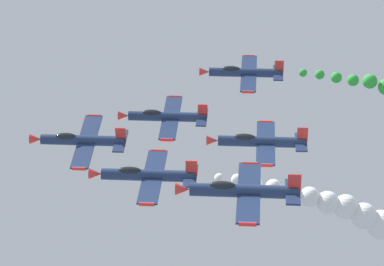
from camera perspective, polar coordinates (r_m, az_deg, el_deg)
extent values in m
cylinder|color=navy|center=(90.77, -7.30, -0.49)|extent=(1.39, 9.00, 1.39)
cone|color=red|center=(91.93, -10.41, -0.40)|extent=(1.32, 1.20, 1.32)
cube|color=navy|center=(90.75, -7.05, -0.54)|extent=(8.81, 1.90, 3.00)
cylinder|color=red|center=(87.23, -7.57, -2.38)|extent=(0.45, 1.40, 0.45)
cylinder|color=red|center=(94.36, -6.56, 1.15)|extent=(0.45, 1.40, 0.45)
cube|color=navy|center=(90.02, -4.81, -0.53)|extent=(3.67, 1.20, 1.34)
cube|color=red|center=(89.45, -4.79, -0.07)|extent=(0.63, 1.10, 1.57)
ellipsoid|color=black|center=(90.85, -8.44, -0.21)|extent=(0.98, 2.20, 0.91)
cylinder|color=navy|center=(80.90, -2.92, -2.84)|extent=(1.30, 9.00, 1.30)
cone|color=red|center=(81.69, -6.48, -2.72)|extent=(1.23, 1.20, 1.23)
cube|color=navy|center=(80.90, -2.64, -2.91)|extent=(9.06, 1.90, 1.99)
cylinder|color=red|center=(77.13, -3.04, -4.78)|extent=(0.42, 1.40, 0.42)
cylinder|color=red|center=(84.75, -2.27, -1.21)|extent=(0.42, 1.40, 0.42)
cube|color=navy|center=(80.47, -0.09, -2.90)|extent=(3.76, 1.20, 0.93)
cube|color=red|center=(79.96, -0.03, -2.35)|extent=(0.45, 1.10, 1.60)
ellipsoid|color=black|center=(80.87, -4.20, -2.51)|extent=(0.92, 2.20, 0.84)
sphere|color=white|center=(80.20, 1.83, -3.03)|extent=(0.90, 0.90, 0.90)
sphere|color=white|center=(80.17, 3.05, -3.15)|extent=(1.17, 1.17, 1.17)
sphere|color=white|center=(80.50, 4.26, -3.34)|extent=(1.28, 1.28, 1.28)
sphere|color=white|center=(80.45, 5.47, -3.63)|extent=(1.55, 1.55, 1.55)
sphere|color=white|center=(80.78, 6.68, -3.89)|extent=(1.62, 1.62, 1.62)
sphere|color=white|center=(80.91, 7.88, -4.26)|extent=(1.94, 1.94, 1.94)
sphere|color=white|center=(81.24, 9.06, -4.61)|extent=(2.18, 2.18, 2.18)
sphere|color=white|center=(81.61, 10.25, -4.88)|extent=(2.36, 2.36, 2.36)
sphere|color=white|center=(81.95, 11.42, -5.46)|extent=(2.51, 2.51, 2.51)
sphere|color=white|center=(82.62, 12.55, -6.01)|extent=(2.83, 2.83, 2.83)
cylinder|color=navy|center=(98.01, -1.66, 1.10)|extent=(1.34, 9.00, 1.34)
cone|color=red|center=(98.68, -4.61, 1.17)|extent=(1.28, 1.20, 1.28)
cube|color=navy|center=(98.02, -1.43, 1.05)|extent=(8.95, 1.90, 2.50)
cylinder|color=red|center=(94.20, -1.70, -0.45)|extent=(0.44, 1.40, 0.44)
cylinder|color=red|center=(101.90, -1.17, 2.44)|extent=(0.44, 1.40, 0.44)
cube|color=navy|center=(97.64, 0.67, 1.07)|extent=(3.72, 1.20, 1.13)
cube|color=red|center=(97.15, 0.72, 1.53)|extent=(0.54, 1.10, 1.58)
ellipsoid|color=black|center=(97.95, -2.72, 1.37)|extent=(0.95, 2.20, 0.88)
cylinder|color=navy|center=(87.74, 4.70, -0.58)|extent=(1.26, 9.00, 1.26)
cone|color=red|center=(87.86, 1.37, -0.49)|extent=(1.20, 1.20, 1.20)
cube|color=navy|center=(87.79, 4.96, -0.65)|extent=(9.11, 1.90, 1.66)
cylinder|color=red|center=(83.79, 4.95, -2.16)|extent=(0.41, 1.40, 0.41)
cylinder|color=red|center=(91.85, 4.96, 0.74)|extent=(0.41, 1.40, 0.41)
cube|color=navy|center=(87.84, 7.31, -0.62)|extent=(3.78, 1.20, 0.79)
cube|color=red|center=(87.40, 7.40, -0.10)|extent=(0.40, 1.10, 1.60)
ellipsoid|color=black|center=(87.51, 3.53, -0.27)|extent=(0.90, 2.20, 0.82)
cylinder|color=navy|center=(70.63, 3.50, -3.89)|extent=(1.27, 9.00, 1.27)
cone|color=red|center=(70.88, -0.63, -3.77)|extent=(1.21, 1.20, 1.21)
cube|color=navy|center=(70.68, 3.83, -3.97)|extent=(9.10, 1.90, 1.75)
cylinder|color=red|center=(66.86, 3.74, -6.10)|extent=(0.42, 1.40, 0.42)
cylinder|color=red|center=(74.59, 3.90, -2.06)|extent=(0.42, 1.40, 0.42)
cube|color=navy|center=(70.66, 6.75, -3.94)|extent=(3.77, 1.20, 0.83)
cube|color=red|center=(70.18, 6.87, -3.31)|extent=(0.41, 1.10, 1.60)
ellipsoid|color=black|center=(70.41, 2.04, -3.51)|extent=(0.91, 2.20, 0.83)
cylinder|color=navy|center=(105.53, 3.61, 4.06)|extent=(1.33, 9.00, 1.33)
cone|color=red|center=(105.73, 0.83, 4.12)|extent=(1.26, 1.20, 1.26)
cube|color=navy|center=(105.57, 3.82, 4.00)|extent=(8.98, 1.90, 2.36)
cylinder|color=red|center=(101.56, 3.77, 2.76)|extent=(0.44, 1.40, 0.44)
cylinder|color=red|center=(109.63, 3.87, 5.16)|extent=(0.44, 1.40, 0.44)
cube|color=navy|center=(105.52, 5.78, 4.02)|extent=(3.73, 1.20, 1.08)
cube|color=red|center=(105.09, 5.85, 4.46)|extent=(0.52, 1.10, 1.59)
ellipsoid|color=black|center=(105.33, 2.63, 4.32)|extent=(0.94, 2.20, 0.87)
sphere|color=green|center=(105.72, 7.44, 4.02)|extent=(1.01, 1.01, 1.01)
sphere|color=green|center=(105.84, 8.54, 3.89)|extent=(1.19, 1.19, 1.19)
sphere|color=green|center=(106.20, 9.63, 3.69)|extent=(1.38, 1.38, 1.38)
sphere|color=green|center=(106.42, 10.73, 3.49)|extent=(1.46, 1.46, 1.46)
sphere|color=green|center=(106.68, 11.82, 3.41)|extent=(1.82, 1.82, 1.82)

